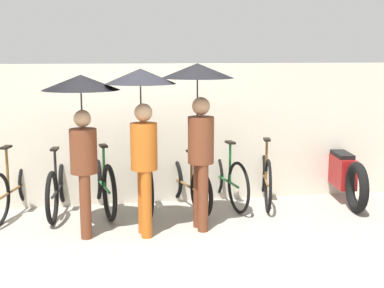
{
  "coord_description": "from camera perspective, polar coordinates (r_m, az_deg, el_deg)",
  "views": [
    {
      "loc": [
        -0.56,
        -5.76,
        2.2
      ],
      "look_at": [
        0.59,
        1.05,
        1.0
      ],
      "focal_mm": 50.0,
      "sensor_mm": 36.0,
      "label": 1
    }
  ],
  "objects": [
    {
      "name": "parked_bicycle_2",
      "position": [
        7.56,
        -9.58,
        -4.11
      ],
      "size": [
        0.5,
        1.74,
        1.08
      ],
      "rotation": [
        0.0,
        0.0,
        1.76
      ],
      "color": "black",
      "rests_on": "ground"
    },
    {
      "name": "motorcycle",
      "position": [
        8.33,
        15.65,
        -3.03
      ],
      "size": [
        0.58,
        2.06,
        0.92
      ],
      "rotation": [
        0.0,
        0.0,
        1.44
      ],
      "color": "black",
      "rests_on": "ground"
    },
    {
      "name": "parked_bicycle_0",
      "position": [
        7.68,
        -18.42,
        -4.46
      ],
      "size": [
        0.58,
        1.67,
        1.0
      ],
      "rotation": [
        0.0,
        0.0,
        1.32
      ],
      "color": "black",
      "rests_on": "ground"
    },
    {
      "name": "ground_plane",
      "position": [
        6.19,
        -3.84,
        -10.99
      ],
      "size": [
        30.0,
        30.0,
        0.0
      ],
      "primitive_type": "plane",
      "color": "gray"
    },
    {
      "name": "parked_bicycle_4",
      "position": [
        7.6,
        -0.62,
        -4.25
      ],
      "size": [
        0.57,
        1.65,
        1.05
      ],
      "rotation": [
        0.0,
        0.0,
        1.81
      ],
      "color": "black",
      "rests_on": "ground"
    },
    {
      "name": "parked_bicycle_3",
      "position": [
        7.62,
        -5.13,
        -3.87
      ],
      "size": [
        0.44,
        1.73,
        1.08
      ],
      "rotation": [
        0.0,
        0.0,
        1.61
      ],
      "color": "black",
      "rests_on": "ground"
    },
    {
      "name": "parked_bicycle_5",
      "position": [
        7.8,
        3.56,
        -3.65
      ],
      "size": [
        0.44,
        1.66,
        1.08
      ],
      "rotation": [
        0.0,
        0.0,
        1.72
      ],
      "color": "black",
      "rests_on": "ground"
    },
    {
      "name": "pedestrian_leading",
      "position": [
        6.43,
        -11.66,
        3.31
      ],
      "size": [
        0.92,
        0.92,
        1.93
      ],
      "rotation": [
        0.0,
        0.0,
        0.06
      ],
      "color": "brown",
      "rests_on": "ground"
    },
    {
      "name": "back_wall",
      "position": [
        7.78,
        -5.36,
        1.04
      ],
      "size": [
        12.73,
        0.12,
        2.03
      ],
      "color": "beige",
      "rests_on": "ground"
    },
    {
      "name": "pedestrian_trailing",
      "position": [
        6.54,
        0.73,
        4.29
      ],
      "size": [
        0.9,
        0.9,
        2.06
      ],
      "rotation": [
        0.0,
        0.0,
        0.14
      ],
      "color": "brown",
      "rests_on": "ground"
    },
    {
      "name": "parked_bicycle_6",
      "position": [
        7.93,
        7.78,
        -3.4
      ],
      "size": [
        0.53,
        1.69,
        1.07
      ],
      "rotation": [
        0.0,
        0.0,
        1.36
      ],
      "color": "black",
      "rests_on": "ground"
    },
    {
      "name": "parked_bicycle_1",
      "position": [
        7.58,
        -14.04,
        -4.46
      ],
      "size": [
        0.44,
        1.65,
        1.08
      ],
      "rotation": [
        0.0,
        0.0,
        1.48
      ],
      "color": "black",
      "rests_on": "ground"
    },
    {
      "name": "pedestrian_center",
      "position": [
        6.35,
        -5.36,
        3.49
      ],
      "size": [
        0.85,
        0.85,
        2.0
      ],
      "rotation": [
        0.0,
        0.0,
        0.13
      ],
      "color": "#B25619",
      "rests_on": "ground"
    }
  ]
}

